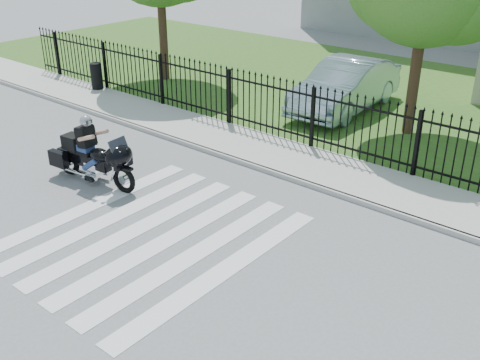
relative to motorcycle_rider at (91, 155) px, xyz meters
The scene contains 9 objects.
ground 3.20m from the motorcycle_rider, 15.94° to the right, with size 120.00×120.00×0.00m, color slate.
crosswalk 3.20m from the motorcycle_rider, 15.94° to the right, with size 5.00×5.50×0.01m, color silver, non-canonical shape.
sidewalk 5.16m from the motorcycle_rider, 54.09° to the left, with size 40.00×2.00×0.12m, color #ADAAA3.
curb 4.39m from the motorcycle_rider, 46.33° to the left, with size 40.00×0.12×0.12m, color #ADAAA3.
grass_strip 11.56m from the motorcycle_rider, 74.93° to the left, with size 40.00×12.00×0.02m, color #31561D.
iron_fence 5.96m from the motorcycle_rider, 59.74° to the left, with size 26.00×0.04×1.80m.
motorcycle_rider is the anchor object (origin of this frame).
parked_car 8.98m from the motorcycle_rider, 77.44° to the left, with size 1.75×5.01×1.65m, color #9DB5C6.
litter_bin 7.84m from the motorcycle_rider, 141.85° to the left, with size 0.42×0.42×0.95m, color black.
Camera 1 is at (7.76, -6.48, 6.03)m, focal length 42.00 mm.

